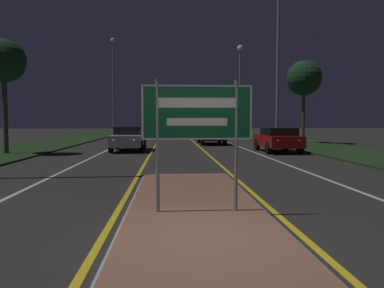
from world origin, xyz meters
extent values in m
plane|color=#282623|center=(0.00, 0.00, 0.00)|extent=(160.00, 160.00, 0.00)
cube|color=#999993|center=(0.00, 1.52, 0.03)|extent=(2.65, 9.82, 0.05)
cube|color=brown|center=(0.00, 1.52, 0.05)|extent=(2.53, 9.70, 0.10)
cube|color=#1E3319|center=(-9.50, 20.00, 0.04)|extent=(5.00, 100.00, 0.08)
cube|color=#1E3319|center=(9.50, 20.00, 0.04)|extent=(5.00, 100.00, 0.08)
cube|color=gold|center=(-1.51, 25.00, 0.00)|extent=(0.12, 70.00, 0.01)
cube|color=gold|center=(1.51, 25.00, 0.00)|extent=(0.12, 70.00, 0.01)
cube|color=silver|center=(-4.20, 25.00, 0.00)|extent=(0.12, 70.00, 0.01)
cube|color=silver|center=(4.20, 25.00, 0.00)|extent=(0.12, 70.00, 0.01)
cube|color=silver|center=(-7.20, 25.00, 0.00)|extent=(0.10, 70.00, 0.01)
cube|color=silver|center=(7.20, 25.00, 0.00)|extent=(0.10, 70.00, 0.01)
cylinder|color=gray|center=(-0.72, 1.52, 1.30)|extent=(0.07, 0.07, 2.40)
cylinder|color=gray|center=(0.72, 1.52, 1.30)|extent=(0.07, 0.07, 2.40)
cube|color=#0F512D|center=(0.00, 1.52, 1.91)|extent=(1.99, 0.04, 0.98)
cube|color=white|center=(0.00, 1.50, 1.91)|extent=(1.99, 0.00, 0.98)
cube|color=#0F512D|center=(0.00, 1.50, 1.91)|extent=(1.93, 0.01, 0.93)
cube|color=white|center=(0.00, 1.49, 2.08)|extent=(1.40, 0.01, 0.18)
cube|color=white|center=(0.00, 1.49, 1.74)|extent=(1.10, 0.01, 0.14)
cylinder|color=gray|center=(-6.29, 34.26, 4.94)|extent=(0.18, 0.18, 9.89)
sphere|color=white|center=(-6.29, 34.26, 10.03)|extent=(0.48, 0.48, 0.48)
cylinder|color=gray|center=(6.56, 18.96, 5.24)|extent=(0.18, 0.18, 10.49)
cylinder|color=gray|center=(6.45, 31.42, 4.32)|extent=(0.18, 0.18, 8.64)
sphere|color=white|center=(6.45, 31.42, 8.82)|extent=(0.62, 0.62, 0.62)
cube|color=maroon|center=(5.56, 15.36, 0.64)|extent=(1.78, 4.08, 0.62)
cube|color=black|center=(5.56, 15.11, 1.16)|extent=(1.57, 2.12, 0.42)
sphere|color=red|center=(5.01, 13.34, 0.72)|extent=(0.14, 0.14, 0.14)
sphere|color=red|center=(6.11, 13.34, 0.72)|extent=(0.14, 0.14, 0.14)
cylinder|color=black|center=(4.71, 16.62, 0.33)|extent=(0.22, 0.67, 0.67)
cylinder|color=black|center=(6.41, 16.62, 0.33)|extent=(0.22, 0.67, 0.67)
cylinder|color=black|center=(4.71, 14.09, 0.33)|extent=(0.22, 0.67, 0.67)
cylinder|color=black|center=(6.41, 14.09, 0.33)|extent=(0.22, 0.67, 0.67)
cube|color=black|center=(2.64, 22.63, 0.63)|extent=(1.70, 4.70, 0.57)
cube|color=black|center=(2.64, 22.35, 1.18)|extent=(1.50, 2.44, 0.53)
sphere|color=red|center=(2.11, 20.30, 0.70)|extent=(0.14, 0.14, 0.14)
sphere|color=red|center=(3.17, 20.30, 0.70)|extent=(0.14, 0.14, 0.14)
cylinder|color=black|center=(1.83, 24.08, 0.34)|extent=(0.22, 0.69, 0.69)
cylinder|color=black|center=(3.45, 24.08, 0.34)|extent=(0.22, 0.69, 0.69)
cylinder|color=black|center=(1.83, 21.17, 0.34)|extent=(0.22, 0.69, 0.69)
cylinder|color=black|center=(3.45, 21.17, 0.34)|extent=(0.22, 0.69, 0.69)
cube|color=#B7B7BC|center=(-2.88, 16.68, 0.64)|extent=(1.70, 4.28, 0.62)
cube|color=black|center=(-2.88, 16.94, 1.18)|extent=(1.50, 2.23, 0.46)
sphere|color=white|center=(-3.41, 14.56, 0.72)|extent=(0.14, 0.14, 0.14)
sphere|color=white|center=(-2.35, 14.56, 0.72)|extent=(0.14, 0.14, 0.14)
cylinder|color=black|center=(-3.70, 15.36, 0.33)|extent=(0.22, 0.66, 0.66)
cylinder|color=black|center=(-2.07, 15.36, 0.33)|extent=(0.22, 0.66, 0.66)
cylinder|color=black|center=(-3.70, 18.01, 0.33)|extent=(0.22, 0.66, 0.66)
cylinder|color=black|center=(-2.07, 18.01, 0.33)|extent=(0.22, 0.66, 0.66)
cylinder|color=#4C3823|center=(-8.95, 14.61, 2.21)|extent=(0.24, 0.24, 4.25)
sphere|color=#19381E|center=(-8.95, 14.61, 4.83)|extent=(2.21, 2.21, 2.21)
cylinder|color=#4C3823|center=(9.64, 22.55, 2.23)|extent=(0.24, 0.24, 4.29)
sphere|color=#19381E|center=(9.64, 22.55, 4.96)|extent=(2.62, 2.62, 2.62)
camera|label=1|loc=(-0.50, -5.25, 1.76)|focal=35.00mm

